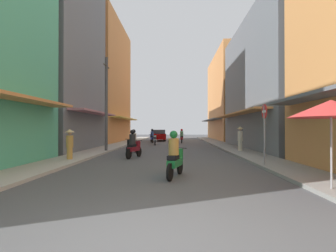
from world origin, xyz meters
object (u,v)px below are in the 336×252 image
at_px(motorbike_silver, 155,140).
at_px(parked_car, 159,135).
at_px(motorbike_red, 182,137).
at_px(pedestrian_midway, 70,143).
at_px(street_sign_no_entry, 264,127).
at_px(utility_pole, 106,104).
at_px(motorbike_maroon, 134,145).
at_px(motorbike_green, 175,157).
at_px(vendor_umbrella, 331,109).
at_px(motorbike_blue, 152,137).
at_px(pedestrian_crossing, 240,138).
at_px(motorbike_black, 133,143).

relative_size(motorbike_silver, parked_car, 0.43).
xyz_separation_m(motorbike_red, motorbike_silver, (-2.72, -3.24, -0.20)).
distance_m(pedestrian_midway, street_sign_no_entry, 9.15).
bearing_deg(pedestrian_midway, street_sign_no_entry, -11.15).
bearing_deg(utility_pole, motorbike_maroon, -52.41).
xyz_separation_m(motorbike_green, vendor_umbrella, (3.99, -1.89, 1.45)).
bearing_deg(motorbike_blue, motorbike_maroon, -88.53).
xyz_separation_m(motorbike_maroon, utility_pole, (-2.46, 3.20, 2.65)).
bearing_deg(motorbike_maroon, utility_pole, 127.59).
relative_size(vendor_umbrella, street_sign_no_entry, 0.90).
bearing_deg(vendor_umbrella, motorbike_maroon, 130.89).
bearing_deg(vendor_umbrella, street_sign_no_entry, 94.41).
relative_size(motorbike_blue, motorbike_maroon, 1.02).
height_order(parked_car, pedestrian_midway, pedestrian_midway).
bearing_deg(motorbike_blue, pedestrian_crossing, -56.86).
distance_m(motorbike_green, motorbike_blue, 19.66).
bearing_deg(utility_pole, motorbike_blue, 79.06).
bearing_deg(utility_pole, motorbike_green, -60.91).
bearing_deg(motorbike_black, motorbike_green, -70.35).
height_order(motorbike_red, motorbike_black, same).
height_order(motorbike_silver, utility_pole, utility_pole).
bearing_deg(street_sign_no_entry, motorbike_silver, 112.31).
xyz_separation_m(motorbike_black, pedestrian_crossing, (7.22, 0.73, 0.29)).
relative_size(motorbike_green, motorbike_maroon, 1.01).
xyz_separation_m(motorbike_blue, pedestrian_midway, (-2.57, -15.69, 0.21)).
xyz_separation_m(motorbike_red, street_sign_no_entry, (3.01, -17.20, 1.01)).
bearing_deg(pedestrian_crossing, parked_car, 113.60).
relative_size(motorbike_green, motorbike_blue, 0.99).
xyz_separation_m(motorbike_red, utility_pole, (-5.46, -10.63, 2.65)).
relative_size(motorbike_blue, parked_car, 0.42).
bearing_deg(motorbike_silver, motorbike_maroon, -91.51).
distance_m(motorbike_green, motorbike_maroon, 5.87).
bearing_deg(pedestrian_midway, motorbike_silver, 75.27).
bearing_deg(motorbike_blue, motorbike_black, -90.72).
relative_size(motorbike_green, motorbike_red, 0.97).
relative_size(motorbike_silver, motorbike_black, 1.02).
height_order(motorbike_green, motorbike_red, same).
distance_m(motorbike_red, pedestrian_crossing, 11.23).
bearing_deg(pedestrian_crossing, motorbike_silver, 131.20).
height_order(motorbike_green, motorbike_blue, same).
bearing_deg(street_sign_no_entry, motorbike_red, 99.93).
relative_size(motorbike_red, motorbike_maroon, 1.03).
relative_size(parked_car, pedestrian_midway, 2.63).
xyz_separation_m(motorbike_silver, pedestrian_crossing, (6.44, -7.35, 0.49)).
relative_size(parked_car, vendor_umbrella, 1.77).
relative_size(motorbike_black, parked_car, 0.42).
xyz_separation_m(utility_pole, street_sign_no_entry, (8.47, -6.57, -1.63)).
distance_m(motorbike_maroon, motorbike_silver, 10.60).
relative_size(motorbike_red, motorbike_blue, 1.02).
distance_m(motorbike_maroon, parked_car, 18.37).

